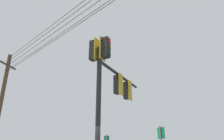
# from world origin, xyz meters

# --- Properties ---
(signal_mast_assembly) EXTENTS (2.93, 3.92, 6.23)m
(signal_mast_assembly) POSITION_xyz_m (-0.33, 1.28, 4.44)
(signal_mast_assembly) COLOR black
(signal_mast_assembly) RESTS_ON ground
(utility_pole_wooden) EXTENTS (1.46, 1.37, 9.32)m
(utility_pole_wooden) POSITION_xyz_m (-10.95, -2.74, 4.77)
(utility_pole_wooden) COLOR #4C3823
(utility_pole_wooden) RESTS_ON ground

